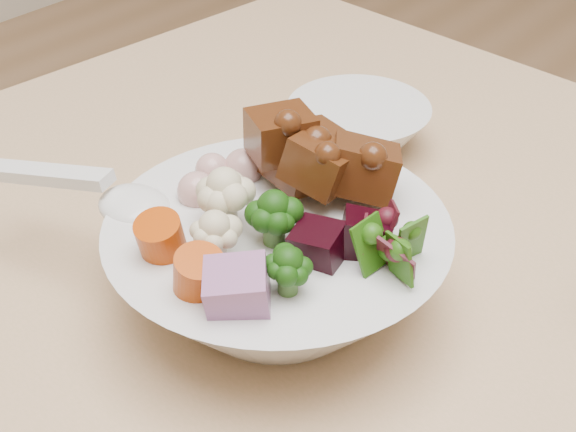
{
  "coord_description": "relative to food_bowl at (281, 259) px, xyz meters",
  "views": [
    {
      "loc": [
        0.02,
        -0.4,
        1.11
      ],
      "look_at": [
        -0.28,
        -0.03,
        0.76
      ],
      "focal_mm": 50.0,
      "sensor_mm": 36.0,
      "label": 1
    }
  ],
  "objects": [
    {
      "name": "soup_spoon",
      "position": [
        -0.12,
        -0.05,
        0.03
      ],
      "size": [
        0.17,
        0.08,
        0.03
      ],
      "rotation": [
        0.0,
        0.0,
        0.29
      ],
      "color": "silver",
      "rests_on": "food_bowl"
    },
    {
      "name": "side_bowl",
      "position": [
        -0.09,
        0.23,
        -0.02
      ],
      "size": [
        0.14,
        0.14,
        0.05
      ],
      "primitive_type": null,
      "color": "silver",
      "rests_on": "dining_table"
    },
    {
      "name": "food_bowl",
      "position": [
        0.0,
        0.0,
        0.0
      ],
      "size": [
        0.25,
        0.25,
        0.14
      ],
      "color": "silver",
      "rests_on": "dining_table"
    }
  ]
}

